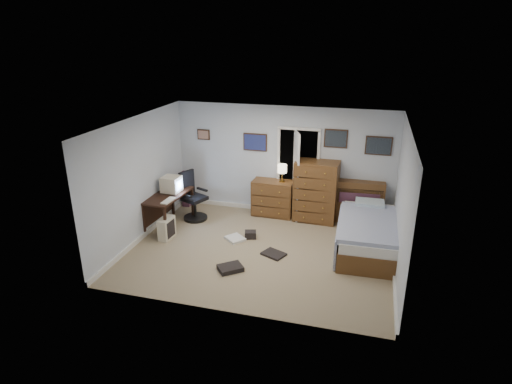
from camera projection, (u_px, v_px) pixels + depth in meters
The scene contains 15 objects.
floor at pixel (260, 251), 8.34m from camera, with size 5.00×4.00×0.02m, color gray.
computer_desk at pixel (165, 201), 9.22m from camera, with size 0.68×1.32×0.74m.
crt_monitor at pixel (171, 184), 9.20m from camera, with size 0.40×0.38×0.36m.
keyboard at pixel (168, 201), 8.77m from camera, with size 0.15×0.39×0.02m, color beige.
pc_tower at pixel (167, 228), 8.77m from camera, with size 0.23×0.43×0.44m.
office_chair at pixel (193, 201), 9.63m from camera, with size 0.70×0.70×1.11m.
media_stack at pixel (186, 189), 10.33m from camera, with size 0.18×0.18×0.88m, color maroon.
low_dresser at pixel (273, 198), 9.83m from camera, with size 0.93×0.47×0.83m, color brown.
table_lamp at pixel (282, 169), 9.53m from camera, with size 0.21×0.21×0.40m.
doorway at pixel (300, 169), 9.94m from camera, with size 0.96×1.12×2.05m.
tall_dresser at pixel (316, 191), 9.47m from camera, with size 0.93×0.55×1.37m, color brown.
headboard_bookcase at pixel (359, 201), 9.40m from camera, with size 1.08×0.34×0.96m.
bed at pixel (367, 234), 8.29m from camera, with size 1.20×2.16×0.70m.
wall_posters at pixel (309, 141), 9.36m from camera, with size 4.38×0.04×0.60m.
floor_clutter at pixel (244, 251), 8.24m from camera, with size 1.41×1.70×0.15m.
Camera 1 is at (1.87, -7.15, 4.02)m, focal length 30.00 mm.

